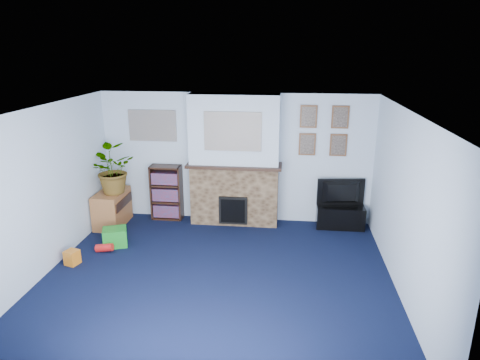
# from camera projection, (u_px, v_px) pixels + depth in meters

# --- Properties ---
(floor) EXTENTS (5.00, 4.50, 0.01)m
(floor) POSITION_uv_depth(u_px,v_px,m) (217.00, 278.00, 6.16)
(floor) COLOR black
(floor) RESTS_ON ground
(ceiling) EXTENTS (5.00, 4.50, 0.01)m
(ceiling) POSITION_uv_depth(u_px,v_px,m) (214.00, 111.00, 5.44)
(ceiling) COLOR white
(ceiling) RESTS_ON wall_back
(wall_back) EXTENTS (5.00, 0.04, 2.40)m
(wall_back) POSITION_uv_depth(u_px,v_px,m) (236.00, 158.00, 7.93)
(wall_back) COLOR silver
(wall_back) RESTS_ON ground
(wall_front) EXTENTS (5.00, 0.04, 2.40)m
(wall_front) POSITION_uv_depth(u_px,v_px,m) (171.00, 289.00, 3.67)
(wall_front) COLOR silver
(wall_front) RESTS_ON ground
(wall_left) EXTENTS (0.04, 4.50, 2.40)m
(wall_left) POSITION_uv_depth(u_px,v_px,m) (42.00, 193.00, 6.07)
(wall_left) COLOR silver
(wall_left) RESTS_ON ground
(wall_right) EXTENTS (0.04, 4.50, 2.40)m
(wall_right) POSITION_uv_depth(u_px,v_px,m) (406.00, 207.00, 5.53)
(wall_right) COLOR silver
(wall_right) RESTS_ON ground
(chimney_breast) EXTENTS (1.72, 0.50, 2.40)m
(chimney_breast) POSITION_uv_depth(u_px,v_px,m) (234.00, 162.00, 7.74)
(chimney_breast) COLOR brown
(chimney_breast) RESTS_ON ground
(collage_main) EXTENTS (1.00, 0.03, 0.68)m
(collage_main) POSITION_uv_depth(u_px,v_px,m) (233.00, 132.00, 7.36)
(collage_main) COLOR gray
(collage_main) RESTS_ON chimney_breast
(collage_left) EXTENTS (0.90, 0.03, 0.58)m
(collage_left) POSITION_uv_depth(u_px,v_px,m) (153.00, 126.00, 7.91)
(collage_left) COLOR gray
(collage_left) RESTS_ON wall_back
(portrait_tl) EXTENTS (0.30, 0.03, 0.40)m
(portrait_tl) POSITION_uv_depth(u_px,v_px,m) (309.00, 117.00, 7.53)
(portrait_tl) COLOR brown
(portrait_tl) RESTS_ON wall_back
(portrait_tr) EXTENTS (0.30, 0.03, 0.40)m
(portrait_tr) POSITION_uv_depth(u_px,v_px,m) (340.00, 117.00, 7.47)
(portrait_tr) COLOR brown
(portrait_tr) RESTS_ON wall_back
(portrait_bl) EXTENTS (0.30, 0.03, 0.40)m
(portrait_bl) POSITION_uv_depth(u_px,v_px,m) (307.00, 144.00, 7.68)
(portrait_bl) COLOR brown
(portrait_bl) RESTS_ON wall_back
(portrait_br) EXTENTS (0.30, 0.03, 0.40)m
(portrait_br) POSITION_uv_depth(u_px,v_px,m) (338.00, 145.00, 7.62)
(portrait_br) COLOR brown
(portrait_br) RESTS_ON wall_back
(tv_stand) EXTENTS (0.86, 0.36, 0.41)m
(tv_stand) POSITION_uv_depth(u_px,v_px,m) (340.00, 216.00, 7.81)
(tv_stand) COLOR black
(tv_stand) RESTS_ON ground
(television) EXTENTS (0.87, 0.22, 0.50)m
(television) POSITION_uv_depth(u_px,v_px,m) (342.00, 193.00, 7.70)
(television) COLOR black
(television) RESTS_ON tv_stand
(bookshelf) EXTENTS (0.58, 0.28, 1.05)m
(bookshelf) POSITION_uv_depth(u_px,v_px,m) (167.00, 193.00, 8.15)
(bookshelf) COLOR black
(bookshelf) RESTS_ON ground
(sideboard) EXTENTS (0.46, 0.82, 0.64)m
(sideboard) POSITION_uv_depth(u_px,v_px,m) (112.00, 207.00, 7.90)
(sideboard) COLOR #9E5F32
(sideboard) RESTS_ON ground
(potted_plant) EXTENTS (0.95, 0.88, 0.87)m
(potted_plant) POSITION_uv_depth(u_px,v_px,m) (110.00, 170.00, 7.63)
(potted_plant) COLOR #26661E
(potted_plant) RESTS_ON sideboard
(mantel_clock) EXTENTS (0.11, 0.06, 0.15)m
(mantel_clock) POSITION_uv_depth(u_px,v_px,m) (229.00, 160.00, 7.70)
(mantel_clock) COLOR gold
(mantel_clock) RESTS_ON chimney_breast
(mantel_candle) EXTENTS (0.05, 0.05, 0.15)m
(mantel_candle) POSITION_uv_depth(u_px,v_px,m) (252.00, 160.00, 7.65)
(mantel_candle) COLOR #B2BFC6
(mantel_candle) RESTS_ON chimney_breast
(mantel_teddy) EXTENTS (0.14, 0.14, 0.14)m
(mantel_teddy) POSITION_uv_depth(u_px,v_px,m) (208.00, 160.00, 7.74)
(mantel_teddy) COLOR gray
(mantel_teddy) RESTS_ON chimney_breast
(mantel_can) EXTENTS (0.06, 0.06, 0.11)m
(mantel_can) POSITION_uv_depth(u_px,v_px,m) (269.00, 162.00, 7.62)
(mantel_can) COLOR orange
(mantel_can) RESTS_ON chimney_breast
(green_crate) EXTENTS (0.47, 0.42, 0.31)m
(green_crate) POSITION_uv_depth(u_px,v_px,m) (115.00, 238.00, 7.11)
(green_crate) COLOR #198C26
(green_crate) RESTS_ON ground
(toy_ball) EXTENTS (0.20, 0.20, 0.20)m
(toy_ball) POSITION_uv_depth(u_px,v_px,m) (70.00, 257.00, 6.56)
(toy_ball) COLOR red
(toy_ball) RESTS_ON ground
(toy_block) EXTENTS (0.23, 0.23, 0.22)m
(toy_block) POSITION_uv_depth(u_px,v_px,m) (72.00, 257.00, 6.51)
(toy_block) COLOR orange
(toy_block) RESTS_ON ground
(toy_tube) EXTENTS (0.29, 0.13, 0.17)m
(toy_tube) POSITION_uv_depth(u_px,v_px,m) (104.00, 248.00, 6.91)
(toy_tube) COLOR red
(toy_tube) RESTS_ON ground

